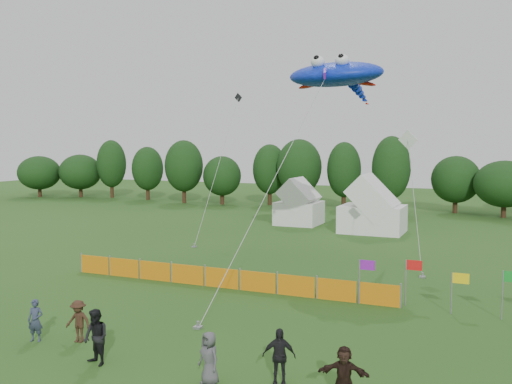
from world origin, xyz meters
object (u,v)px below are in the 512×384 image
at_px(tent_right, 373,210).
at_px(barrier_fence, 221,278).
at_px(spectator_a, 35,320).
at_px(stingray_kite, 338,76).
at_px(spectator_f, 344,373).
at_px(spectator_c, 78,321).
at_px(spectator_b, 96,337).
at_px(spectator_d, 279,356).
at_px(tent_left, 299,206).
at_px(spectator_e, 209,358).

bearing_deg(tent_right, barrier_fence, -98.51).
bearing_deg(spectator_a, stingray_kite, 52.72).
height_order(barrier_fence, spectator_f, spectator_f).
relative_size(tent_right, spectator_c, 3.28).
bearing_deg(spectator_f, stingray_kite, 98.50).
bearing_deg(spectator_b, tent_right, 104.17).
relative_size(spectator_a, spectator_c, 1.00).
bearing_deg(tent_right, spectator_d, -83.12).
distance_m(tent_right, barrier_fence, 21.48).
height_order(tent_right, spectator_f, tent_right).
bearing_deg(spectator_c, spectator_d, -8.26).
xyz_separation_m(tent_left, tent_right, (7.15, -2.12, 0.13)).
xyz_separation_m(spectator_a, stingray_kite, (6.34, 18.25, 10.61)).
xyz_separation_m(barrier_fence, spectator_e, (4.96, -10.56, 0.31)).
height_order(barrier_fence, spectator_b, spectator_b).
height_order(spectator_b, spectator_f, spectator_b).
distance_m(tent_left, stingray_kite, 19.28).
xyz_separation_m(tent_right, spectator_e, (1.79, -31.75, -1.03)).
xyz_separation_m(spectator_b, spectator_d, (6.08, 1.02, -0.07)).
height_order(tent_left, spectator_b, tent_left).
bearing_deg(spectator_f, tent_left, 103.53).
bearing_deg(spectator_b, spectator_d, 27.95).
height_order(barrier_fence, spectator_a, spectator_a).
bearing_deg(tent_left, stingray_kite, -62.92).
bearing_deg(tent_right, spectator_e, -86.77).
height_order(tent_right, spectator_b, tent_right).
distance_m(tent_left, spectator_e, 35.05).
xyz_separation_m(tent_right, spectator_a, (-5.89, -30.98, -1.05)).
relative_size(barrier_fence, spectator_e, 11.03).
bearing_deg(spectator_c, tent_left, 89.89).
height_order(spectator_d, spectator_e, spectator_d).
xyz_separation_m(tent_left, spectator_e, (8.94, -33.87, -0.90)).
xyz_separation_m(barrier_fence, spectator_d, (6.90, -9.69, 0.36)).
height_order(spectator_b, spectator_d, spectator_b).
height_order(spectator_a, spectator_d, spectator_d).
bearing_deg(spectator_c, spectator_a, -164.93).
distance_m(spectator_a, spectator_b, 3.66).
bearing_deg(stingray_kite, tent_right, 92.00).
bearing_deg(tent_left, spectator_b, -81.98).
relative_size(barrier_fence, spectator_d, 10.36).
distance_m(tent_right, spectator_f, 31.75).
distance_m(tent_left, spectator_b, 34.38).
xyz_separation_m(tent_right, spectator_b, (-2.35, -31.91, -0.91)).
relative_size(spectator_e, spectator_f, 1.03).
bearing_deg(barrier_fence, tent_left, 99.67).
height_order(barrier_fence, spectator_d, spectator_d).
relative_size(tent_left, spectator_e, 2.36).
xyz_separation_m(spectator_b, spectator_e, (4.14, 0.16, -0.12)).
relative_size(tent_right, barrier_fence, 0.29).
bearing_deg(tent_right, tent_left, 163.47).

